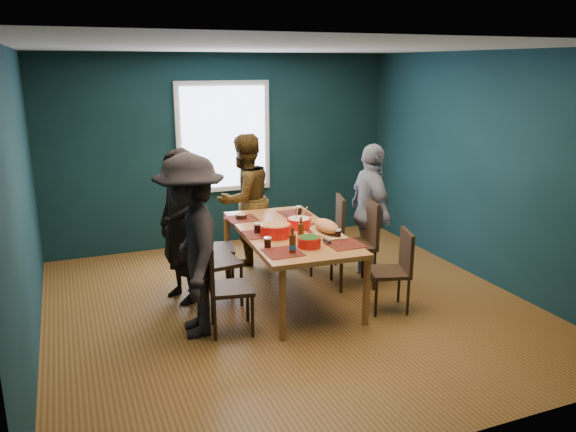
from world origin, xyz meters
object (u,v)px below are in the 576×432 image
Objects in this scene: person_far_left at (179,227)px; bowl_herbs at (309,242)px; dining_table at (289,237)px; chair_right_near at (397,264)px; person_right at (371,212)px; chair_left_mid at (209,255)px; chair_right_far at (332,228)px; chair_left_near at (222,280)px; chair_right_mid at (361,237)px; person_near_left at (191,246)px; bowl_dumpling at (299,223)px; bowl_salad at (276,230)px; person_back at (244,199)px; cutting_board at (326,228)px; chair_left_far at (207,242)px.

person_far_left is 1.47m from bowl_herbs.
bowl_herbs is (-0.03, -0.59, 0.13)m from dining_table.
bowl_herbs is at bearing -171.77° from chair_right_near.
chair_left_mid is at bearing 98.90° from person_right.
chair_right_far is at bearing 54.47° from bowl_herbs.
chair_right_far is (1.73, 1.13, 0.02)m from chair_left_near.
person_near_left is (-2.10, -0.48, 0.29)m from chair_right_mid.
person_far_left is 1.31m from bowl_dumpling.
person_right is at bearing 93.69° from chair_right_near.
person_far_left is 2.28m from person_right.
person_far_left is 5.13× the size of bowl_salad.
chair_right_far is at bearing 37.42° from bowl_dumpling.
dining_table is at bearing 158.31° from chair_right_near.
chair_right_far is 4.05× the size of bowl_herbs.
person_back is 2.07m from person_near_left.
chair_right_mid is at bearing 30.46° from cutting_board.
person_near_left reaches higher than bowl_herbs.
chair_right_mid is at bearing 107.52° from chair_right_near.
chair_right_near is at bearing -28.42° from chair_left_far.
chair_left_near is 1.06× the size of chair_right_near.
bowl_herbs is at bearing -48.24° from chair_left_far.
bowl_herbs is at bearing -68.29° from bowl_salad.
person_far_left is at bearing 151.02° from bowl_salad.
dining_table is at bearing -155.44° from bowl_dumpling.
person_far_left reaches higher than chair_left_mid.
dining_table is 2.22× the size of chair_left_far.
chair_left_near is 2.23m from person_right.
chair_right_far is at bearing 75.56° from person_far_left.
bowl_dumpling reaches higher than bowl_salad.
chair_right_mid is at bearing 7.78° from bowl_salad.
person_right reaches higher than chair_left_near.
person_near_left reaches higher than chair_right_near.
person_back is at bearing 97.54° from dining_table.
dining_table is at bearing -127.87° from chair_right_far.
person_right is at bearing 112.60° from person_near_left.
cutting_board is (1.46, -0.63, -0.00)m from person_far_left.
person_far_left is (-0.36, -0.27, 0.30)m from chair_left_far.
chair_left_far reaches higher than dining_table.
person_far_left is (-2.05, 0.36, 0.25)m from chair_right_mid.
chair_left_far is at bearing 157.76° from chair_right_near.
person_right is 4.99× the size of bowl_salad.
chair_left_near is (-0.04, -0.66, -0.04)m from chair_left_mid.
chair_right_far is 1.27m from bowl_salad.
person_far_left is (-1.93, -0.19, 0.28)m from chair_right_far.
chair_right_near is at bearing -33.02° from cutting_board.
chair_right_near is 1.33m from bowl_salad.
bowl_dumpling is at bearing 151.04° from chair_right_near.
person_far_left is 1.00× the size of person_back.
bowl_salad is at bearing -143.47° from dining_table.
chair_left_far is 1.80m from chair_right_mid.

